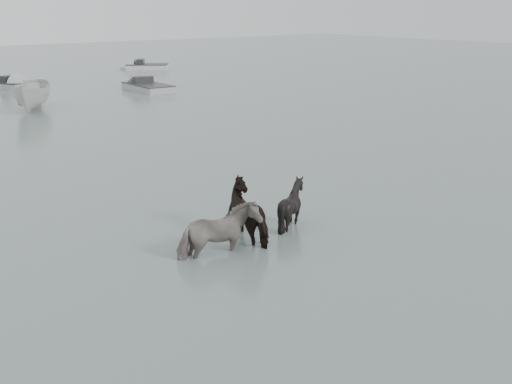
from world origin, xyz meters
The scene contains 8 objects.
ground centered at (0.00, 0.00, 0.00)m, with size 140.00×140.00×0.00m, color #546460.
pony_pinto centered at (0.64, 0.48, 0.70)m, with size 0.75×1.65×1.39m, color black.
pony_dark centered at (1.88, 0.94, 0.72)m, with size 1.44×1.23×1.45m, color black.
pony_black centered at (2.92, 0.93, 0.61)m, with size 0.99×1.11×1.22m, color black.
boat_small centered at (4.11, 20.57, 0.75)m, with size 1.46×3.87×1.49m, color silver.
skiff_port centered at (11.66, 23.38, 0.38)m, with size 5.03×1.60×0.75m, color #9B9D9B, non-canonical shape.
skiff_mid centered at (5.62, 29.88, 0.38)m, with size 5.21×1.60×0.75m, color #9A9D9B, non-canonical shape.
skiff_star centered at (17.75, 34.58, 0.38)m, with size 4.25×1.60×0.75m, color silver, non-canonical shape.
Camera 1 is at (-6.02, -9.26, 4.75)m, focal length 45.00 mm.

